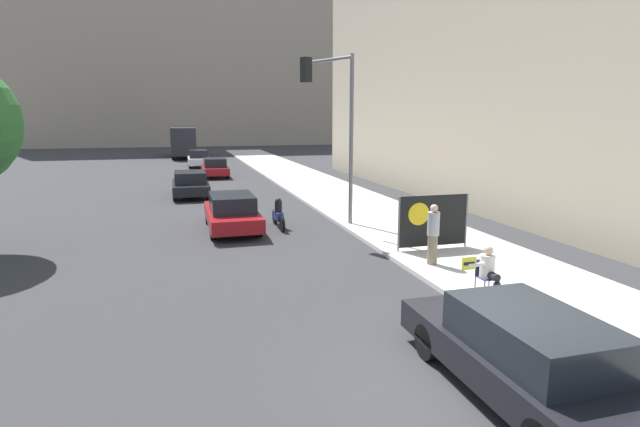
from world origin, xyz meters
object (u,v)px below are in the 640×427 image
at_px(seated_protester, 489,271).
at_px(parked_car_curbside, 524,355).
at_px(jogger_on_sidewalk, 433,234).
at_px(car_on_road_nearest, 232,212).
at_px(protest_banner, 433,221).
at_px(car_on_road_distant, 215,168).
at_px(traffic_light_pole, 337,113).
at_px(car_on_road_midblock, 190,184).
at_px(city_bus_on_road, 183,140).
at_px(car_on_road_far_lane, 198,159).
at_px(motorcycle_on_road, 278,215).

distance_m(seated_protester, parked_car_curbside, 3.96).
height_order(jogger_on_sidewalk, car_on_road_nearest, jogger_on_sidewalk).
bearing_deg(seated_protester, protest_banner, 85.18).
bearing_deg(parked_car_curbside, car_on_road_distant, 94.33).
height_order(protest_banner, car_on_road_distant, protest_banner).
relative_size(traffic_light_pole, car_on_road_nearest, 1.40).
relative_size(car_on_road_midblock, car_on_road_distant, 1.04).
distance_m(car_on_road_midblock, city_bus_on_road, 29.10).
bearing_deg(car_on_road_midblock, seated_protester, -71.78).
xyz_separation_m(protest_banner, car_on_road_midblock, (-7.03, 14.06, -0.35)).
xyz_separation_m(seated_protester, jogger_on_sidewalk, (0.14, 2.87, 0.20)).
relative_size(seated_protester, protest_banner, 0.51).
height_order(protest_banner, traffic_light_pole, traffic_light_pole).
bearing_deg(city_bus_on_road, car_on_road_midblock, -90.02).
bearing_deg(city_bus_on_road, car_on_road_far_lane, -84.69).
relative_size(traffic_light_pole, car_on_road_far_lane, 1.49).
bearing_deg(car_on_road_far_lane, traffic_light_pole, -81.57).
xyz_separation_m(car_on_road_nearest, car_on_road_midblock, (-1.29, 9.02, -0.01)).
distance_m(car_on_road_distant, city_bus_on_road, 20.17).
distance_m(car_on_road_nearest, car_on_road_distant, 18.07).
height_order(jogger_on_sidewalk, parked_car_curbside, jogger_on_sidewalk).
height_order(car_on_road_distant, city_bus_on_road, city_bus_on_road).
bearing_deg(protest_banner, parked_car_curbside, -109.06).
xyz_separation_m(seated_protester, car_on_road_far_lane, (-4.95, 35.62, -0.06)).
xyz_separation_m(city_bus_on_road, motorcycle_on_road, (3.05, -38.20, -1.35)).
bearing_deg(car_on_road_distant, city_bus_on_road, 95.50).
distance_m(protest_banner, city_bus_on_road, 43.71).
bearing_deg(motorcycle_on_road, parked_car_curbside, -84.55).
xyz_separation_m(car_on_road_nearest, car_on_road_distant, (0.65, 18.06, -0.01)).
distance_m(seated_protester, traffic_light_pole, 9.25).
bearing_deg(traffic_light_pole, protest_banner, -65.25).
bearing_deg(car_on_road_distant, car_on_road_far_lane, 95.78).
distance_m(parked_car_curbside, city_bus_on_road, 51.25).
height_order(car_on_road_nearest, motorcycle_on_road, car_on_road_nearest).
bearing_deg(parked_car_curbside, seated_protester, 63.27).
bearing_deg(protest_banner, car_on_road_midblock, 116.57).
distance_m(car_on_road_nearest, motorcycle_on_road, 1.78).
xyz_separation_m(protest_banner, traffic_light_pole, (-1.89, 4.09, 3.34)).
height_order(car_on_road_far_lane, city_bus_on_road, city_bus_on_road).
bearing_deg(car_on_road_distant, parked_car_curbside, -85.67).
relative_size(car_on_road_distant, car_on_road_far_lane, 0.98).
bearing_deg(protest_banner, car_on_road_far_lane, 100.72).
bearing_deg(motorcycle_on_road, city_bus_on_road, 94.57).
bearing_deg(parked_car_curbside, protest_banner, 70.94).
relative_size(seated_protester, car_on_road_far_lane, 0.29).
height_order(parked_car_curbside, car_on_road_far_lane, car_on_road_far_lane).
distance_m(parked_car_curbside, motorcycle_on_road, 12.92).
bearing_deg(parked_car_curbside, car_on_road_nearest, 103.03).
xyz_separation_m(jogger_on_sidewalk, car_on_road_nearest, (-4.92, 6.55, -0.31)).
bearing_deg(motorcycle_on_road, car_on_road_far_lane, 94.24).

